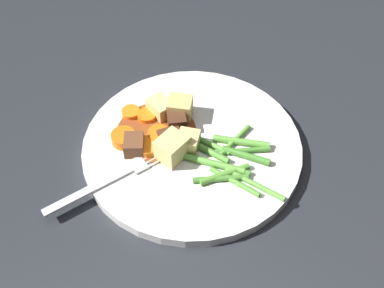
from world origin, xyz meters
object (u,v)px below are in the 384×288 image
(carrot_slice_1, at_px, (159,135))
(meat_chunk_0, at_px, (134,145))
(meat_chunk_2, at_px, (170,138))
(meat_chunk_1, at_px, (176,120))
(potato_chunk_0, at_px, (172,148))
(carrot_slice_4, at_px, (145,118))
(fork, at_px, (116,176))
(carrot_slice_2, at_px, (123,138))
(potato_chunk_2, at_px, (186,141))
(potato_chunk_1, at_px, (161,108))
(potato_chunk_3, at_px, (180,109))
(carrot_slice_3, at_px, (131,113))
(dinner_plate, at_px, (192,148))
(carrot_slice_5, at_px, (148,147))
(carrot_slice_0, at_px, (156,104))

(carrot_slice_1, distance_m, meat_chunk_0, 0.04)
(carrot_slice_1, height_order, meat_chunk_2, meat_chunk_2)
(meat_chunk_1, bearing_deg, carrot_slice_1, 81.04)
(potato_chunk_0, bearing_deg, carrot_slice_4, -21.07)
(meat_chunk_1, xyz_separation_m, fork, (0.01, 0.11, -0.01))
(fork, bearing_deg, carrot_slice_2, -57.49)
(potato_chunk_0, xyz_separation_m, meat_chunk_0, (0.04, 0.02, -0.00))
(potato_chunk_2, xyz_separation_m, meat_chunk_1, (0.03, -0.02, 0.00))
(potato_chunk_1, height_order, potato_chunk_3, potato_chunk_3)
(carrot_slice_2, relative_size, potato_chunk_3, 1.01)
(potato_chunk_0, xyz_separation_m, meat_chunk_1, (0.03, -0.04, -0.00))
(potato_chunk_3, bearing_deg, fork, 90.04)
(carrot_slice_1, xyz_separation_m, carrot_slice_3, (0.06, -0.01, -0.00))
(carrot_slice_3, height_order, meat_chunk_1, meat_chunk_1)
(potato_chunk_0, height_order, potato_chunk_2, potato_chunk_0)
(carrot_slice_1, distance_m, carrot_slice_4, 0.04)
(dinner_plate, distance_m, potato_chunk_3, 0.06)
(dinner_plate, relative_size, meat_chunk_2, 9.67)
(meat_chunk_0, bearing_deg, carrot_slice_4, -63.57)
(carrot_slice_2, xyz_separation_m, carrot_slice_4, (0.00, -0.04, -0.00))
(carrot_slice_2, relative_size, potato_chunk_1, 0.98)
(carrot_slice_4, distance_m, carrot_slice_5, 0.05)
(carrot_slice_0, relative_size, meat_chunk_2, 0.90)
(carrot_slice_5, distance_m, potato_chunk_0, 0.03)
(carrot_slice_1, relative_size, potato_chunk_0, 0.78)
(carrot_slice_5, distance_m, potato_chunk_2, 0.05)
(dinner_plate, distance_m, potato_chunk_1, 0.07)
(dinner_plate, distance_m, meat_chunk_0, 0.07)
(fork, bearing_deg, meat_chunk_0, -77.66)
(potato_chunk_1, height_order, potato_chunk_2, same)
(carrot_slice_5, xyz_separation_m, meat_chunk_1, (-0.00, -0.05, 0.01))
(dinner_plate, distance_m, carrot_slice_2, 0.09)
(dinner_plate, relative_size, carrot_slice_2, 8.99)
(carrot_slice_3, bearing_deg, meat_chunk_2, 175.25)
(potato_chunk_2, bearing_deg, meat_chunk_2, 17.41)
(dinner_plate, bearing_deg, potato_chunk_3, -35.31)
(potato_chunk_2, bearing_deg, carrot_slice_5, 43.84)
(carrot_slice_1, xyz_separation_m, carrot_slice_4, (0.04, -0.01, -0.00))
(carrot_slice_0, relative_size, carrot_slice_2, 0.84)
(potato_chunk_3, bearing_deg, meat_chunk_2, 112.35)
(carrot_slice_2, xyz_separation_m, potato_chunk_2, (-0.07, -0.04, 0.00))
(carrot_slice_0, height_order, carrot_slice_5, carrot_slice_5)
(potato_chunk_1, xyz_separation_m, meat_chunk_0, (-0.01, 0.07, -0.00))
(potato_chunk_1, relative_size, meat_chunk_0, 1.11)
(carrot_slice_2, height_order, meat_chunk_2, meat_chunk_2)
(carrot_slice_1, xyz_separation_m, meat_chunk_1, (-0.00, -0.03, 0.01))
(carrot_slice_2, height_order, potato_chunk_0, potato_chunk_0)
(carrot_slice_4, bearing_deg, dinner_plate, -176.41)
(carrot_slice_2, relative_size, potato_chunk_2, 1.10)
(carrot_slice_0, relative_size, potato_chunk_0, 0.73)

